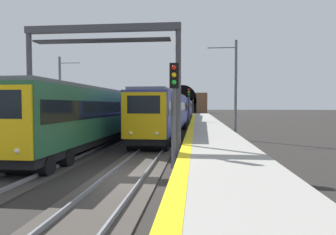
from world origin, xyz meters
TOP-DOWN VIEW (x-y plane):
  - ground_plane at (0.00, 0.00)m, footprint 320.00×320.00m
  - platform_right at (0.00, -3.81)m, footprint 112.00×3.55m
  - platform_right_edge_strip at (0.00, -2.28)m, footprint 112.00×0.50m
  - track_main_line at (0.00, 0.00)m, footprint 160.00×2.64m
  - track_adjacent_line at (0.00, 4.24)m, footprint 160.00×2.83m
  - train_main_approaching at (35.32, 0.00)m, footprint 60.18×3.31m
  - train_adjacent_platform at (18.40, 4.24)m, footprint 39.60×3.11m
  - railway_signal_near at (0.84, -1.83)m, footprint 0.39×0.38m
  - railway_signal_mid at (24.47, -1.83)m, footprint 0.39×0.38m
  - railway_signal_far at (72.02, -1.83)m, footprint 0.39×0.38m
  - overhead_signal_gantry at (3.44, 2.12)m, footprint 0.70×8.18m
  - tunnel_portal at (93.07, 2.12)m, footprint 2.15×17.41m
  - catenary_mast_near at (15.44, 10.19)m, footprint 0.22×2.08m
  - catenary_mast_far at (13.34, -5.94)m, footprint 0.22×2.45m

SIDE VIEW (x-z plane):
  - ground_plane at x=0.00m, z-range 0.00..0.00m
  - track_adjacent_line at x=0.00m, z-range -0.06..0.15m
  - track_main_line at x=0.00m, z-range -0.06..0.15m
  - platform_right at x=0.00m, z-range 0.00..0.91m
  - platform_right_edge_strip at x=0.00m, z-range 0.91..0.92m
  - train_adjacent_platform at x=18.40m, z-range -0.17..4.72m
  - train_main_approaching at x=35.32m, z-range 0.28..4.27m
  - railway_signal_far at x=72.02m, z-range 0.51..5.09m
  - railway_signal_near at x=0.84m, z-range 0.52..5.16m
  - railway_signal_mid at x=24.47m, z-range 0.54..5.49m
  - tunnel_portal at x=93.07m, z-range -1.32..8.57m
  - catenary_mast_near at x=15.44m, z-range 0.11..7.58m
  - catenary_mast_far at x=13.34m, z-range 0.13..8.36m
  - overhead_signal_gantry at x=3.44m, z-range 1.75..8.76m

